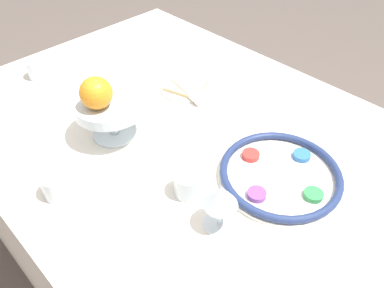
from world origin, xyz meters
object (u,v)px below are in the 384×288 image
Objects in this scene: seder_plate at (280,174)px; cup_near at (38,68)px; wine_glass at (221,198)px; fruit_stand at (110,108)px; cup_mid at (189,183)px; cup_far at (57,185)px; orange_fruit at (96,93)px; napkin_roll at (188,89)px; bread_plate at (186,87)px.

cup_near is (0.87, 0.20, 0.02)m from seder_plate.
wine_glass is 0.65× the size of fruit_stand.
cup_far is (0.22, 0.23, 0.00)m from cup_mid.
seder_plate is 3.62× the size of orange_fruit.
cup_mid is (-0.30, 0.29, 0.01)m from napkin_roll.
cup_near is (0.41, 0.31, 0.02)m from bread_plate.
bread_plate is (0.45, -0.32, -0.08)m from wine_glass.
napkin_roll is at bearing -89.07° from orange_fruit.
wine_glass is 0.42m from orange_fruit.
orange_fruit is (0.41, 0.02, 0.07)m from wine_glass.
wine_glass is at bearing 143.98° from bread_plate.
wine_glass is 0.74× the size of bread_plate.
cup_near is (0.44, -0.03, -0.13)m from orange_fruit.
wine_glass is 1.77× the size of cup_mid.
orange_fruit reaches higher than fruit_stand.
seder_plate is 0.47m from bread_plate.
napkin_roll is at bearing -36.26° from wine_glass.
fruit_stand reaches higher than cup_mid.
fruit_stand is 0.25m from cup_far.
bread_plate is 0.45m from cup_mid.
cup_far reaches higher than napkin_roll.
cup_near is at bearing -4.08° from orange_fruit.
cup_mid is (0.11, -0.02, -0.06)m from wine_glass.
cup_far is (-0.52, 0.22, 0.00)m from cup_near.
cup_near reaches higher than napkin_roll.
fruit_stand is 0.08m from orange_fruit.
wine_glass is at bearing 177.69° from fruit_stand.
napkin_roll reaches higher than seder_plate.
seder_plate is at bearing -93.44° from wine_glass.
orange_fruit is at bearing 7.03° from cup_mid.
fruit_stand is 0.44m from cup_near.
seder_plate is at bearing -167.02° from cup_near.
cup_far is (-0.11, 0.53, 0.02)m from bread_plate.
bread_plate is at bearing -142.76° from cup_near.
seder_plate is at bearing -129.21° from cup_far.
fruit_stand reaches higher than seder_plate.
orange_fruit is (-0.01, 0.04, 0.07)m from fruit_stand.
cup_near is 0.74m from cup_mid.
orange_fruit is at bearing 2.63° from wine_glass.
bread_plate is 2.38× the size of cup_mid.
wine_glass is at bearing 86.56° from seder_plate.
cup_mid is (-0.33, 0.31, 0.02)m from bread_plate.
wine_glass is at bearing 179.15° from cup_near.
wine_glass is 1.50× the size of orange_fruit.
seder_plate is 1.91× the size of napkin_roll.
seder_plate is 0.44m from napkin_roll.
cup_far is at bearing 157.11° from cup_near.
orange_fruit reaches higher than napkin_roll.
cup_near reaches higher than bread_plate.
napkin_roll is (-0.03, 0.02, 0.01)m from bread_plate.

